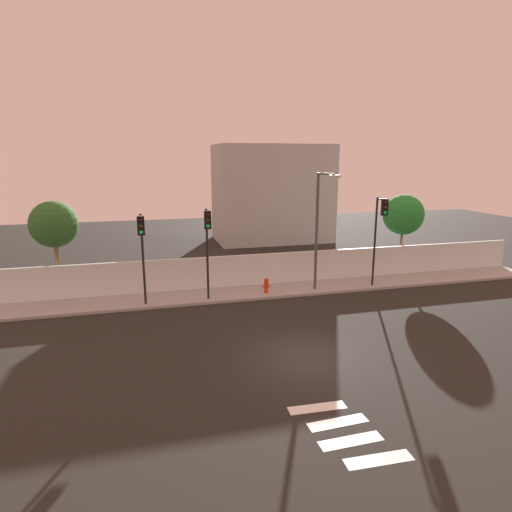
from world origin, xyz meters
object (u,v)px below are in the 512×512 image
traffic_light_center (207,236)px  roadside_tree_leftmost (54,225)px  street_lamp_curbside (319,222)px  fire_hydrant (266,285)px  roadside_tree_midleft (403,215)px  traffic_light_left (142,241)px  traffic_light_right (380,224)px

traffic_light_center → roadside_tree_leftmost: roadside_tree_leftmost is taller
street_lamp_curbside → fire_hydrant: size_ratio=7.80×
roadside_tree_midleft → traffic_light_left: bearing=-168.8°
street_lamp_curbside → roadside_tree_midleft: size_ratio=1.27×
traffic_light_right → roadside_tree_leftmost: size_ratio=0.98×
roadside_tree_leftmost → traffic_light_left: bearing=-36.3°
traffic_light_left → roadside_tree_midleft: 16.79m
traffic_light_left → roadside_tree_midleft: (16.47, 3.27, 0.31)m
traffic_light_center → traffic_light_left: bearing=-179.1°
traffic_light_right → roadside_tree_midleft: traffic_light_right is taller
roadside_tree_leftmost → traffic_light_center: bearing=-22.8°
roadside_tree_leftmost → roadside_tree_midleft: 20.93m
traffic_light_left → roadside_tree_leftmost: bearing=143.7°
fire_hydrant → roadside_tree_midleft: (9.99, 2.55, 3.23)m
roadside_tree_leftmost → roadside_tree_midleft: roadside_tree_leftmost is taller
roadside_tree_midleft → traffic_light_right: bearing=-137.8°
fire_hydrant → roadside_tree_leftmost: size_ratio=0.16×
fire_hydrant → roadside_tree_midleft: 10.80m
traffic_light_center → roadside_tree_leftmost: 8.31m
traffic_light_left → traffic_light_right: traffic_light_right is taller
traffic_light_left → roadside_tree_leftmost: 5.55m
traffic_light_center → roadside_tree_leftmost: (-7.66, 3.22, 0.38)m
traffic_light_right → fire_hydrant: 7.16m
traffic_light_center → roadside_tree_midleft: (13.27, 3.22, 0.21)m
traffic_light_left → fire_hydrant: 7.14m
traffic_light_right → street_lamp_curbside: size_ratio=0.79×
roadside_tree_leftmost → traffic_light_right: bearing=-10.9°
traffic_light_left → roadside_tree_leftmost: roadside_tree_leftmost is taller
traffic_light_right → roadside_tree_midleft: bearing=42.2°
fire_hydrant → roadside_tree_leftmost: 11.73m
traffic_light_right → traffic_light_left: bearing=179.8°
traffic_light_left → street_lamp_curbside: size_ratio=0.71×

